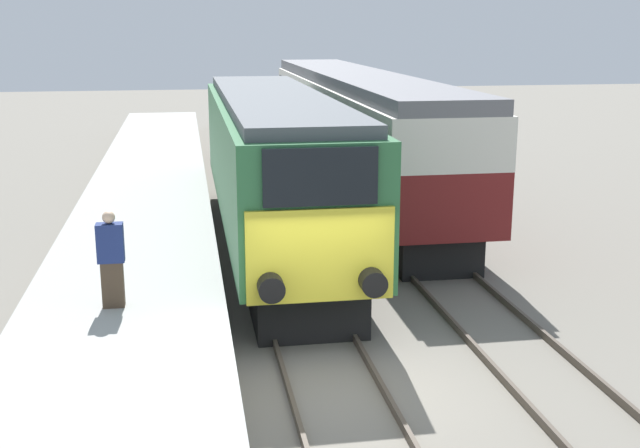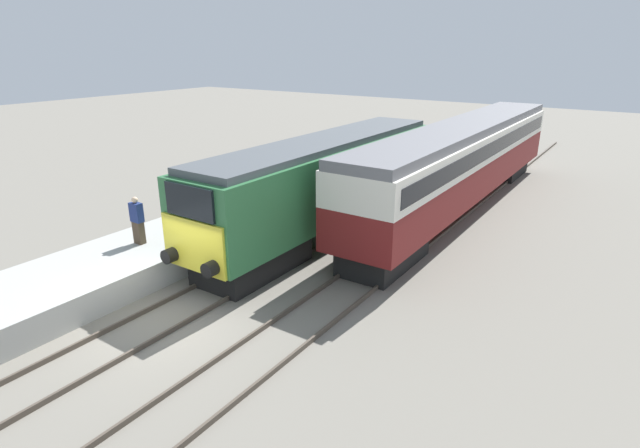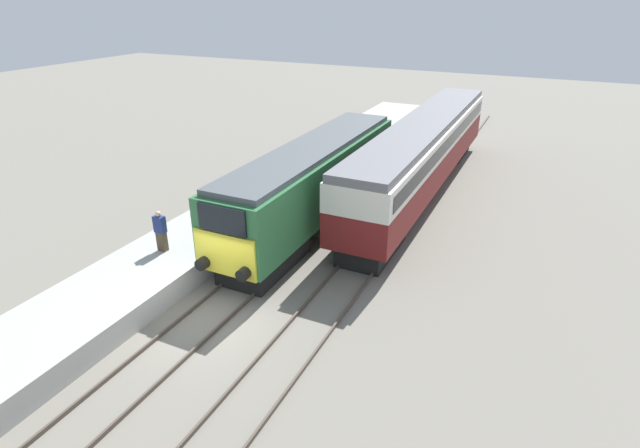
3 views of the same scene
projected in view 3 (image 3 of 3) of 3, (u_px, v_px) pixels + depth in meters
The scene contains 7 objects.
ground_plane at pixel (205, 320), 16.74m from camera, with size 120.00×120.00×0.00m, color slate.
platform_left at pixel (250, 207), 24.38m from camera, with size 3.50×50.00×0.89m.
rails_near_track at pixel (279, 254), 20.80m from camera, with size 1.51×60.00×0.14m.
rails_far_track at pixel (354, 272), 19.48m from camera, with size 1.50×60.00×0.14m.
locomotive at pixel (313, 182), 22.64m from camera, with size 2.70×14.27×3.89m.
passenger_carriage at pixel (423, 149), 26.35m from camera, with size 2.75×19.83×3.99m.
person_on_platform at pixel (161, 231), 19.02m from camera, with size 0.44×0.26×1.65m.
Camera 3 is at (9.42, -10.80, 10.02)m, focal length 28.00 mm.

